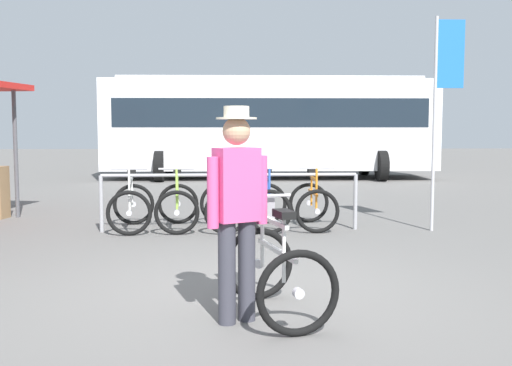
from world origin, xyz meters
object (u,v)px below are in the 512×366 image
featured_bicycle (272,255)px  racked_bike_white (131,206)px  racked_bike_blue (268,205)px  bus_distant (269,122)px  racked_bike_red (223,205)px  racked_bike_lime (177,206)px  person_with_featured_bike (237,205)px  racked_bike_orange (313,204)px  banner_flag (444,83)px

featured_bicycle → racked_bike_white: bearing=114.3°
racked_bike_blue → featured_bicycle: 4.28m
featured_bicycle → bus_distant: 13.83m
racked_bike_red → racked_bike_white: bearing=-178.1°
racked_bike_lime → person_with_featured_bike: (0.90, -4.49, 0.58)m
racked_bike_lime → person_with_featured_bike: person_with_featured_bike is taller
racked_bike_orange → banner_flag: bearing=-9.6°
racked_bike_lime → racked_bike_orange: bearing=1.9°
racked_bike_red → featured_bicycle: 4.28m
racked_bike_white → person_with_featured_bike: size_ratio=0.67×
banner_flag → racked_bike_lime: bearing=176.4°
racked_bike_blue → person_with_featured_bike: 4.60m
racked_bike_lime → racked_bike_orange: same height
racked_bike_blue → banner_flag: (2.61, -0.30, 1.86)m
racked_bike_white → racked_bike_lime: same height
featured_bicycle → bus_distant: (0.74, 13.75, 1.25)m
racked_bike_red → racked_bike_orange: (1.40, 0.05, 0.00)m
person_with_featured_bike → bus_distant: bearing=85.8°
person_with_featured_bike → banner_flag: size_ratio=0.54×
racked_bike_white → banner_flag: size_ratio=0.36×
racked_bike_red → person_with_featured_bike: (0.20, -4.51, 0.58)m
racked_bike_lime → banner_flag: 4.42m
racked_bike_red → racked_bike_orange: same height
featured_bicycle → bus_distant: bus_distant is taller
racked_bike_red → featured_bicycle: featured_bicycle is taller
person_with_featured_bike → bus_distant: (1.04, 14.01, 0.79)m
racked_bike_blue → racked_bike_orange: bearing=1.9°
racked_bike_red → bus_distant: size_ratio=0.12×
racked_bike_red → featured_bicycle: bearing=-83.3°
racked_bike_red → racked_bike_orange: bearing=1.9°
racked_bike_red → featured_bicycle: size_ratio=0.92×
racked_bike_red → banner_flag: bearing=-4.8°
racked_bike_blue → racked_bike_orange: size_ratio=1.01×
racked_bike_orange → racked_bike_red: bearing=-178.1°
racked_bike_blue → racked_bike_red: bearing=-178.1°
racked_bike_lime → racked_bike_blue: (1.40, 0.05, -0.00)m
racked_bike_red → person_with_featured_bike: person_with_featured_bike is taller
racked_bike_blue → bus_distant: 9.59m
racked_bike_blue → racked_bike_lime: bearing=-178.1°
banner_flag → racked_bike_blue: bearing=173.5°
racked_bike_lime → bus_distant: size_ratio=0.12×
racked_bike_orange → racked_bike_white: bearing=-178.1°
racked_bike_blue → bus_distant: size_ratio=0.11×
bus_distant → racked_bike_blue: bearing=-93.3°
racked_bike_lime → racked_bike_blue: size_ratio=1.04×
racked_bike_white → racked_bike_blue: size_ratio=1.03×
person_with_featured_bike → banner_flag: bearing=53.8°
racked_bike_blue → racked_bike_orange: (0.70, 0.02, 0.00)m
racked_bike_white → person_with_featured_bike: 4.78m
racked_bike_lime → bus_distant: bearing=78.5°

